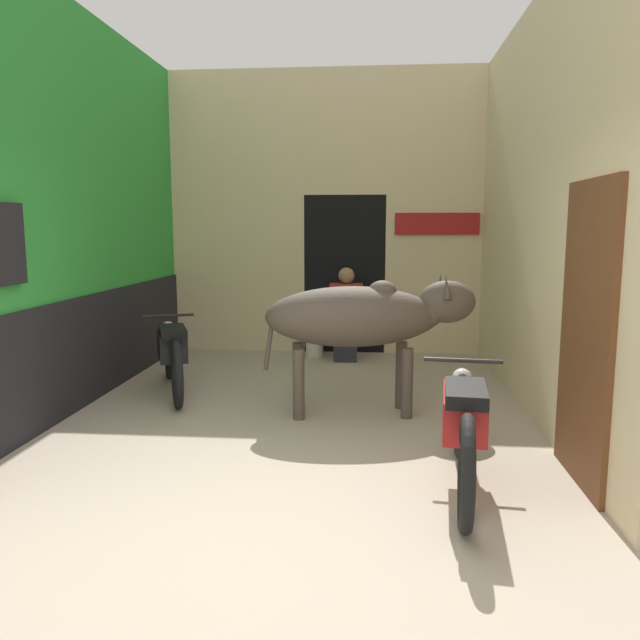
# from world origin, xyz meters

# --- Properties ---
(ground_plane) EXTENTS (30.00, 30.00, 0.00)m
(ground_plane) POSITION_xyz_m (0.00, 0.00, 0.00)
(ground_plane) COLOR tan
(wall_left_shopfront) EXTENTS (0.25, 5.41, 3.92)m
(wall_left_shopfront) POSITION_xyz_m (-2.26, 2.70, 1.90)
(wall_left_shopfront) COLOR green
(wall_left_shopfront) RESTS_ON ground_plane
(wall_back_with_doorway) EXTENTS (4.36, 0.93, 3.92)m
(wall_back_with_doorway) POSITION_xyz_m (0.11, 5.67, 1.64)
(wall_back_with_doorway) COLOR beige
(wall_back_with_doorway) RESTS_ON ground_plane
(wall_right_with_door) EXTENTS (0.22, 5.41, 3.92)m
(wall_right_with_door) POSITION_xyz_m (2.27, 2.66, 1.94)
(wall_right_with_door) COLOR beige
(wall_right_with_door) RESTS_ON ground_plane
(cow) EXTENTS (2.03, 0.81, 1.35)m
(cow) POSITION_xyz_m (0.62, 2.46, 0.94)
(cow) COLOR #4C4238
(cow) RESTS_ON ground_plane
(motorcycle_near) EXTENTS (0.58, 1.94, 0.81)m
(motorcycle_near) POSITION_xyz_m (1.33, 0.78, 0.46)
(motorcycle_near) COLOR black
(motorcycle_near) RESTS_ON ground_plane
(motorcycle_far) EXTENTS (0.87, 1.85, 0.79)m
(motorcycle_far) POSITION_xyz_m (-1.46, 3.06, 0.45)
(motorcycle_far) COLOR black
(motorcycle_far) RESTS_ON ground_plane
(shopkeeper_seated) EXTENTS (0.44, 0.34, 1.24)m
(shopkeeper_seated) POSITION_xyz_m (0.33, 4.89, 0.65)
(shopkeeper_seated) COLOR #282833
(shopkeeper_seated) RESTS_ON ground_plane
(plastic_stool) EXTENTS (0.35, 0.35, 0.44)m
(plastic_stool) POSITION_xyz_m (-0.11, 5.06, 0.24)
(plastic_stool) COLOR beige
(plastic_stool) RESTS_ON ground_plane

